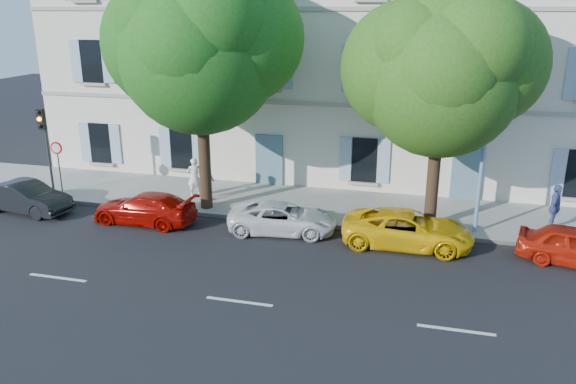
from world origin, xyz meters
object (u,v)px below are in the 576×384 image
(car_white_coupe, at_px, (283,218))
(pedestrian_a, at_px, (194,177))
(street_lamp, at_px, (487,120))
(pedestrian_b, at_px, (206,180))
(tree_left, at_px, (200,54))
(road_sign, at_px, (58,157))
(car_red_coupe, at_px, (145,208))
(traffic_light, at_px, (44,133))
(pedestrian_c, at_px, (555,208))
(car_yellow_supercar, at_px, (408,229))
(tree_right, at_px, (441,79))
(car_dark_sedan, at_px, (26,197))

(car_white_coupe, bearing_deg, pedestrian_a, 53.32)
(street_lamp, height_order, pedestrian_b, street_lamp)
(tree_left, relative_size, road_sign, 4.07)
(tree_left, bearing_deg, car_red_coupe, -133.90)
(traffic_light, bearing_deg, pedestrian_c, 2.54)
(tree_left, bearing_deg, road_sign, 179.78)
(pedestrian_a, bearing_deg, pedestrian_b, 141.58)
(car_yellow_supercar, bearing_deg, traffic_light, 84.14)
(car_yellow_supercar, height_order, traffic_light, traffic_light)
(traffic_light, xyz_separation_m, pedestrian_b, (6.95, 1.12, -1.92))
(road_sign, xyz_separation_m, pedestrian_a, (5.86, 1.19, -0.85))
(traffic_light, distance_m, pedestrian_b, 7.30)
(car_white_coupe, xyz_separation_m, street_lamp, (6.97, 1.30, 3.80))
(car_white_coupe, distance_m, car_yellow_supercar, 4.59)
(pedestrian_a, height_order, pedestrian_c, pedestrian_c)
(pedestrian_b, xyz_separation_m, pedestrian_c, (13.85, -0.20, 0.04))
(tree_left, bearing_deg, street_lamp, -1.04)
(tree_right, bearing_deg, pedestrian_b, 174.43)
(traffic_light, xyz_separation_m, pedestrian_c, (20.80, 0.92, -1.88))
(car_red_coupe, xyz_separation_m, car_yellow_supercar, (10.06, 0.26, 0.03))
(car_white_coupe, bearing_deg, tree_right, -79.56)
(car_yellow_supercar, bearing_deg, tree_left, 78.77)
(tree_right, bearing_deg, road_sign, -179.53)
(street_lamp, bearing_deg, tree_right, 167.95)
(car_red_coupe, relative_size, tree_left, 0.43)
(tree_right, bearing_deg, car_white_coupe, -162.82)
(road_sign, bearing_deg, car_dark_sedan, -95.22)
(car_yellow_supercar, xyz_separation_m, street_lamp, (2.38, 1.43, 3.72))
(car_yellow_supercar, bearing_deg, tree_right, -22.73)
(traffic_light, distance_m, road_sign, 1.15)
(pedestrian_a, xyz_separation_m, pedestrian_c, (14.47, -0.34, 0.01))
(car_dark_sedan, relative_size, car_white_coupe, 0.96)
(car_yellow_supercar, height_order, pedestrian_b, pedestrian_b)
(pedestrian_c, bearing_deg, car_white_coupe, 124.30)
(car_white_coupe, bearing_deg, car_dark_sedan, 86.00)
(tree_right, relative_size, traffic_light, 2.26)
(traffic_light, relative_size, street_lamp, 0.51)
(pedestrian_b, bearing_deg, car_white_coupe, 176.00)
(car_dark_sedan, xyz_separation_m, traffic_light, (-0.28, 1.96, 2.27))
(tree_left, xyz_separation_m, pedestrian_b, (-0.42, 1.07, -5.38))
(car_dark_sedan, height_order, traffic_light, traffic_light)
(tree_right, distance_m, street_lamp, 2.13)
(car_white_coupe, height_order, street_lamp, street_lamp)
(tree_right, relative_size, street_lamp, 1.16)
(tree_right, distance_m, pedestrian_c, 6.46)
(car_dark_sedan, distance_m, road_sign, 2.38)
(car_red_coupe, height_order, car_white_coupe, car_red_coupe)
(pedestrian_a, bearing_deg, car_yellow_supercar, 137.58)
(car_yellow_supercar, relative_size, tree_right, 0.53)
(car_dark_sedan, bearing_deg, street_lamp, -76.34)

